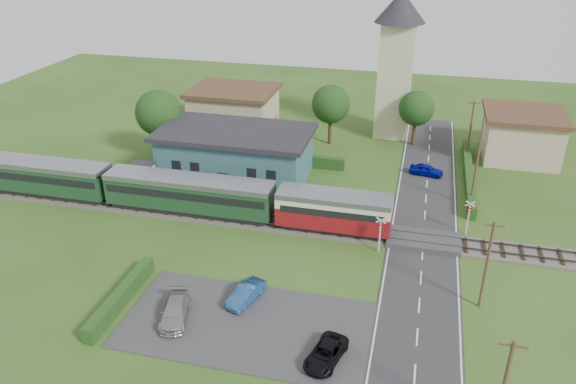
% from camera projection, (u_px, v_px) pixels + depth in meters
% --- Properties ---
extents(ground, '(120.00, 120.00, 0.00)m').
position_uv_depth(ground, '(305.00, 240.00, 48.80)').
color(ground, '#2D4C19').
extents(railway_track, '(76.00, 3.20, 0.49)m').
position_uv_depth(railway_track, '(310.00, 227.00, 50.49)').
color(railway_track, '#4C443D').
rests_on(railway_track, ground).
extents(road, '(6.00, 70.00, 0.05)m').
position_uv_depth(road, '(422.00, 254.00, 46.62)').
color(road, '#28282B').
rests_on(road, ground).
extents(car_park, '(17.00, 9.00, 0.08)m').
position_uv_depth(car_park, '(246.00, 324.00, 38.68)').
color(car_park, '#333335').
rests_on(car_park, ground).
extents(crossing_deck, '(6.20, 3.40, 0.45)m').
position_uv_depth(crossing_deck, '(423.00, 240.00, 48.27)').
color(crossing_deck, '#333335').
rests_on(crossing_deck, ground).
extents(platform, '(30.00, 3.00, 0.45)m').
position_uv_depth(platform, '(218.00, 198.00, 55.39)').
color(platform, gray).
rests_on(platform, ground).
extents(equipment_hut, '(2.30, 2.30, 2.55)m').
position_uv_depth(equipment_hut, '(142.00, 176.00, 56.44)').
color(equipment_hut, beige).
rests_on(equipment_hut, platform).
extents(station_building, '(16.00, 9.00, 5.30)m').
position_uv_depth(station_building, '(236.00, 153.00, 59.32)').
color(station_building, '#2F6269').
rests_on(station_building, ground).
extents(train, '(43.20, 2.90, 3.40)m').
position_uv_depth(train, '(158.00, 189.00, 52.75)').
color(train, '#232328').
rests_on(train, ground).
extents(church_tower, '(6.00, 6.00, 17.60)m').
position_uv_depth(church_tower, '(397.00, 55.00, 67.50)').
color(church_tower, beige).
rests_on(church_tower, ground).
extents(house_west, '(10.80, 8.80, 5.50)m').
position_uv_depth(house_west, '(234.00, 109.00, 72.54)').
color(house_west, tan).
rests_on(house_west, ground).
extents(house_east, '(8.80, 8.80, 5.50)m').
position_uv_depth(house_east, '(521.00, 135.00, 64.07)').
color(house_east, tan).
rests_on(house_east, ground).
extents(hedge_carpark, '(0.80, 9.00, 1.20)m').
position_uv_depth(hedge_carpark, '(121.00, 297.00, 40.49)').
color(hedge_carpark, '#193814').
rests_on(hedge_carpark, ground).
extents(hedge_roadside, '(0.80, 18.00, 1.20)m').
position_uv_depth(hedge_roadside, '(469.00, 175.00, 59.36)').
color(hedge_roadside, '#193814').
rests_on(hedge_roadside, ground).
extents(hedge_station, '(22.00, 0.80, 1.30)m').
position_uv_depth(hedge_station, '(249.00, 155.00, 64.15)').
color(hedge_station, '#193814').
rests_on(hedge_station, ground).
extents(tree_a, '(5.20, 5.20, 8.00)m').
position_uv_depth(tree_a, '(159.00, 113.00, 62.91)').
color(tree_a, '#332316').
rests_on(tree_a, ground).
extents(tree_b, '(4.60, 4.60, 7.34)m').
position_uv_depth(tree_b, '(331.00, 104.00, 66.99)').
color(tree_b, '#332316').
rests_on(tree_b, ground).
extents(tree_c, '(4.20, 4.20, 6.78)m').
position_uv_depth(tree_c, '(416.00, 108.00, 66.72)').
color(tree_c, '#332316').
rests_on(tree_c, ground).
extents(utility_pole_b, '(1.40, 0.22, 7.00)m').
position_uv_depth(utility_pole_b, '(487.00, 264.00, 38.89)').
color(utility_pole_b, '#473321').
rests_on(utility_pole_b, ground).
extents(utility_pole_c, '(1.40, 0.22, 7.00)m').
position_uv_depth(utility_pole_c, '(476.00, 172.00, 52.80)').
color(utility_pole_c, '#473321').
rests_on(utility_pole_c, ground).
extents(utility_pole_d, '(1.40, 0.22, 7.00)m').
position_uv_depth(utility_pole_d, '(470.00, 129.00, 63.23)').
color(utility_pole_d, '#473321').
rests_on(utility_pole_d, ground).
extents(crossing_signal_near, '(0.84, 0.28, 3.28)m').
position_uv_depth(crossing_signal_near, '(380.00, 230.00, 46.11)').
color(crossing_signal_near, silver).
rests_on(crossing_signal_near, ground).
extents(crossing_signal_far, '(0.84, 0.28, 3.28)m').
position_uv_depth(crossing_signal_far, '(469.00, 213.00, 48.71)').
color(crossing_signal_far, silver).
rests_on(crossing_signal_far, ground).
extents(streetlamp_west, '(0.30, 0.30, 5.15)m').
position_uv_depth(streetlamp_west, '(167.00, 115.00, 69.60)').
color(streetlamp_west, '#3F3F47').
rests_on(streetlamp_west, ground).
extents(streetlamp_east, '(0.30, 0.30, 5.15)m').
position_uv_depth(streetlamp_east, '(484.00, 121.00, 67.44)').
color(streetlamp_east, '#3F3F47').
rests_on(streetlamp_east, ground).
extents(car_on_road, '(3.74, 2.01, 1.21)m').
position_uv_depth(car_on_road, '(426.00, 170.00, 60.52)').
color(car_on_road, '#040B8F').
rests_on(car_on_road, road).
extents(car_park_blue, '(2.28, 3.91, 1.22)m').
position_uv_depth(car_park_blue, '(246.00, 293.00, 40.74)').
color(car_park_blue, navy).
rests_on(car_park_blue, car_park).
extents(car_park_silver, '(2.79, 4.63, 1.25)m').
position_uv_depth(car_park_silver, '(175.00, 311.00, 38.89)').
color(car_park_silver, gray).
rests_on(car_park_silver, car_park).
extents(car_park_dark, '(2.64, 4.20, 1.08)m').
position_uv_depth(car_park_dark, '(326.00, 353.00, 35.27)').
color(car_park_dark, black).
rests_on(car_park_dark, car_park).
extents(pedestrian_near, '(0.65, 0.49, 1.63)m').
position_uv_depth(pedestrian_near, '(268.00, 197.00, 53.34)').
color(pedestrian_near, gray).
rests_on(pedestrian_near, platform).
extents(pedestrian_far, '(1.03, 1.16, 1.98)m').
position_uv_depth(pedestrian_far, '(156.00, 181.00, 56.20)').
color(pedestrian_far, gray).
rests_on(pedestrian_far, platform).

